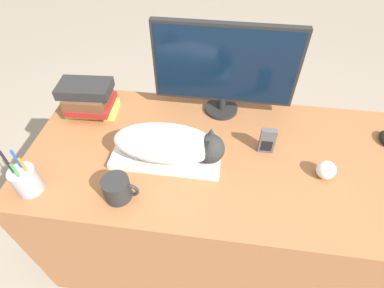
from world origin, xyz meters
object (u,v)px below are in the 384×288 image
baseball (326,170)px  book_stack (89,98)px  cat (172,144)px  keyboard (166,157)px  monitor (226,67)px  coffee_mug (118,189)px  pen_cup (26,180)px  phone (267,141)px

baseball → book_stack: size_ratio=0.29×
baseball → cat: bearing=179.6°
keyboard → book_stack: (-0.38, 0.23, 0.06)m
monitor → coffee_mug: (-0.32, -0.51, -0.18)m
baseball → pen_cup: bearing=-169.0°
monitor → coffee_mug: size_ratio=4.69×
cat → pen_cup: 0.51m
cat → coffee_mug: bearing=-128.7°
monitor → book_stack: bearing=-171.4°
cat → baseball: cat is taller
book_stack → baseball: bearing=-13.6°
phone → book_stack: (-0.76, 0.14, 0.02)m
baseball → book_stack: bearing=166.4°
keyboard → book_stack: bearing=149.0°
keyboard → baseball: 0.59m
cat → coffee_mug: cat is taller
cat → baseball: size_ratio=5.99×
phone → book_stack: book_stack is taller
cat → baseball: 0.56m
keyboard → coffee_mug: (-0.13, -0.19, 0.03)m
phone → cat: bearing=-165.1°
monitor → coffee_mug: 0.63m
keyboard → pen_cup: bearing=-155.4°
keyboard → book_stack: book_stack is taller
phone → keyboard: bearing=-166.0°
keyboard → cat: 0.08m
monitor → baseball: (0.40, -0.32, -0.19)m
coffee_mug → baseball: coffee_mug is taller
cat → keyboard: bearing=-180.0°
cat → monitor: (0.17, 0.32, 0.14)m
baseball → coffee_mug: bearing=-165.4°
phone → book_stack: size_ratio=0.48×
coffee_mug → book_stack: bearing=121.3°
monitor → phone: size_ratio=5.20×
monitor → book_stack: monitor is taller
keyboard → phone: 0.39m
coffee_mug → keyboard: bearing=56.0°
keyboard → cat: cat is taller
keyboard → pen_cup: size_ratio=2.05×
cat → pen_cup: (-0.47, -0.20, -0.03)m
keyboard → phone: phone is taller
keyboard → cat: size_ratio=1.01×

